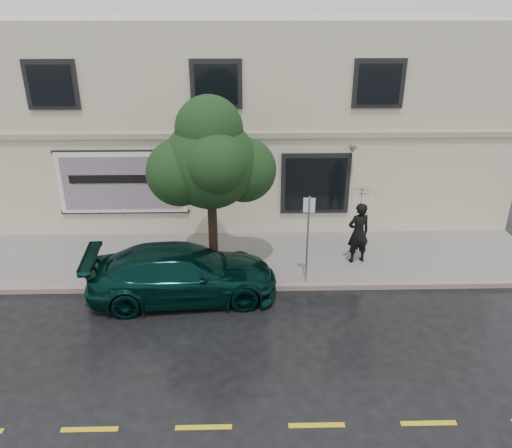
{
  "coord_description": "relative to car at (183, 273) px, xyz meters",
  "views": [
    {
      "loc": [
        0.85,
        -10.69,
        7.58
      ],
      "look_at": [
        1.15,
        2.2,
        1.74
      ],
      "focal_mm": 35.0,
      "sensor_mm": 36.0,
      "label": 1
    }
  ],
  "objects": [
    {
      "name": "ground",
      "position": [
        0.88,
        -1.2,
        -0.74
      ],
      "size": [
        90.0,
        90.0,
        0.0
      ],
      "primitive_type": "plane",
      "color": "black",
      "rests_on": "ground"
    },
    {
      "name": "sign_pole",
      "position": [
        3.45,
        0.5,
        0.97
      ],
      "size": [
        0.32,
        0.06,
        2.61
      ],
      "rotation": [
        0.0,
        0.0,
        -0.11
      ],
      "color": "#9FA2A8",
      "rests_on": "sidewalk"
    },
    {
      "name": "building",
      "position": [
        0.88,
        7.8,
        2.76
      ],
      "size": [
        20.0,
        8.12,
        7.0
      ],
      "color": "beige",
      "rests_on": "ground"
    },
    {
      "name": "car",
      "position": [
        0.0,
        0.0,
        0.0
      ],
      "size": [
        5.28,
        2.68,
        1.49
      ],
      "primitive_type": "imported",
      "rotation": [
        0.0,
        0.0,
        1.66
      ],
      "color": "black",
      "rests_on": "ground"
    },
    {
      "name": "pedestrian",
      "position": [
        5.15,
        1.66,
        0.37
      ],
      "size": [
        0.8,
        0.63,
        1.93
      ],
      "primitive_type": "imported",
      "rotation": [
        0.0,
        0.0,
        3.4
      ],
      "color": "black",
      "rests_on": "sidewalk"
    },
    {
      "name": "umbrella",
      "position": [
        5.15,
        1.66,
        1.7
      ],
      "size": [
        1.23,
        1.23,
        0.73
      ],
      "primitive_type": "imported",
      "rotation": [
        0.0,
        0.0,
        0.29
      ],
      "color": "black",
      "rests_on": "pedestrian"
    },
    {
      "name": "street_tree",
      "position": [
        0.8,
        1.0,
        2.8
      ],
      "size": [
        2.51,
        2.51,
        4.67
      ],
      "color": "black",
      "rests_on": "sidewalk"
    },
    {
      "name": "curb",
      "position": [
        0.88,
        0.3,
        -0.67
      ],
      "size": [
        20.0,
        0.18,
        0.16
      ],
      "primitive_type": "cube",
      "color": "gray",
      "rests_on": "ground"
    },
    {
      "name": "sidewalk",
      "position": [
        0.88,
        2.05,
        -0.67
      ],
      "size": [
        20.0,
        3.5,
        0.15
      ],
      "primitive_type": "cube",
      "color": "gray",
      "rests_on": "ground"
    },
    {
      "name": "road_marking",
      "position": [
        0.88,
        -4.7,
        -0.74
      ],
      "size": [
        19.0,
        0.12,
        0.01
      ],
      "primitive_type": "cube",
      "color": "gold",
      "rests_on": "ground"
    },
    {
      "name": "billboard",
      "position": [
        -2.32,
        3.72,
        1.31
      ],
      "size": [
        4.3,
        0.16,
        2.2
      ],
      "color": "white",
      "rests_on": "ground"
    }
  ]
}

